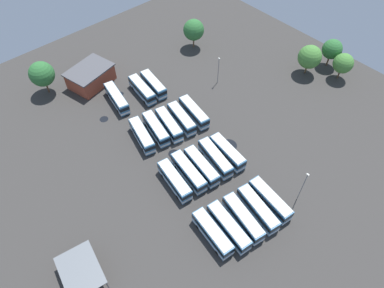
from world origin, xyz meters
TOP-DOWN VIEW (x-y plane):
  - ground_plane at (0.00, 0.00)m, footprint 122.34×122.34m
  - bus_row0_slot0 at (-23.24, -3.29)m, footprint 11.01×3.87m
  - bus_row0_slot1 at (-22.98, 0.19)m, footprint 11.21×4.55m
  - bus_row0_slot2 at (-22.39, 3.92)m, footprint 11.19×4.56m
  - bus_row0_slot3 at (-21.78, 7.42)m, footprint 11.38×4.05m
  - bus_row0_slot4 at (-20.64, 10.69)m, footprint 10.60×3.87m
  - bus_row1_slot0 at (-8.56, -5.65)m, footprint 10.61×3.80m
  - bus_row1_slot1 at (-7.93, -2.43)m, footprint 11.05×4.54m
  - bus_row1_slot2 at (-7.54, 1.48)m, footprint 10.88×4.08m
  - bus_row1_slot3 at (-6.75, 4.64)m, footprint 11.14×4.12m
  - bus_row1_slot4 at (-6.44, 8.38)m, footprint 10.75×4.17m
  - bus_row2_slot0 at (6.17, -8.54)m, footprint 10.93×4.32m
  - bus_row2_slot1 at (6.54, -4.73)m, footprint 10.56×4.50m
  - bus_row2_slot2 at (7.08, -1.11)m, footprint 10.70×4.77m
  - bus_row2_slot3 at (8.14, 2.13)m, footprint 10.63×4.74m
  - bus_row2_slot4 at (8.67, 5.96)m, footprint 10.65×4.97m
  - bus_row3_slot1 at (21.46, -7.38)m, footprint 10.59×4.09m
  - bus_row3_slot2 at (21.82, -3.81)m, footprint 10.94×3.96m
  - bus_row3_slot4 at (23.57, 3.20)m, footprint 11.34×4.68m
  - depot_building at (35.12, 3.96)m, footprint 11.21×13.63m
  - maintenance_shelter at (-10.70, 33.49)m, footprint 10.06×8.11m
  - lamp_post_mid_lot at (11.90, -22.63)m, footprint 0.56×0.28m
  - lamp_post_far_corner at (-26.46, -8.82)m, footprint 0.56×0.28m
  - tree_northwest at (-1.96, -44.60)m, footprint 6.54×6.54m
  - tree_north_edge at (29.09, -28.98)m, footprint 6.31×6.31m
  - tree_south_edge at (39.94, 14.78)m, footprint 6.60×6.60m
  - tree_east_edge at (-9.53, -49.74)m, footprint 5.54×5.54m
  - tree_northeast at (-4.08, -52.27)m, footprint 5.65×5.65m
  - puddle_between_rows at (-6.40, -8.55)m, footprint 3.99×3.99m
  - puddle_back_corner at (21.05, 9.15)m, footprint 2.21×2.21m
  - puddle_near_shelter at (0.41, 2.95)m, footprint 2.68×2.68m
  - puddle_centre_drain at (26.20, 0.54)m, footprint 1.74×1.74m

SIDE VIEW (x-z plane):
  - ground_plane at x=0.00m, z-range 0.00..0.00m
  - puddle_between_rows at x=-6.40m, z-range 0.00..0.01m
  - puddle_back_corner at x=21.05m, z-range 0.00..0.01m
  - puddle_near_shelter at x=0.41m, z-range 0.00..0.01m
  - puddle_centre_drain at x=26.20m, z-range 0.00..0.01m
  - bus_row2_slot1 at x=6.54m, z-range 0.10..3.61m
  - bus_row2_slot3 at x=8.14m, z-range 0.10..3.61m
  - bus_row2_slot4 at x=8.67m, z-range 0.10..3.61m
  - bus_row3_slot1 at x=21.46m, z-range 0.10..3.61m
  - bus_row0_slot4 at x=-20.64m, z-range 0.10..3.61m
  - bus_row1_slot0 at x=-8.56m, z-range 0.10..3.61m
  - bus_row2_slot2 at x=7.08m, z-range 0.10..3.61m
  - bus_row1_slot4 at x=-6.44m, z-range 0.10..3.61m
  - bus_row1_slot2 at x=-7.54m, z-range 0.10..3.61m
  - bus_row2_slot0 at x=6.17m, z-range 0.10..3.61m
  - bus_row3_slot2 at x=21.82m, z-range 0.10..3.61m
  - bus_row1_slot1 at x=-7.93m, z-range 0.10..3.61m
  - bus_row0_slot0 at x=-23.24m, z-range 0.10..3.61m
  - bus_row1_slot3 at x=-6.75m, z-range 0.10..3.61m
  - bus_row0_slot2 at x=-22.39m, z-range 0.10..3.61m
  - bus_row0_slot1 at x=-22.98m, z-range 0.10..3.61m
  - bus_row3_slot4 at x=23.57m, z-range 0.10..3.61m
  - bus_row0_slot3 at x=-21.78m, z-range 0.10..3.61m
  - depot_building at x=35.12m, z-range 0.02..5.02m
  - maintenance_shelter at x=-10.70m, z-range 1.62..5.23m
  - lamp_post_mid_lot at x=11.90m, z-range 0.42..8.79m
  - lamp_post_far_corner at x=-26.46m, z-range 0.42..9.76m
  - tree_east_edge at x=-9.53m, z-range 1.16..9.03m
  - tree_northwest at x=-1.96m, z-range 1.16..10.03m
  - tree_northeast at x=-4.08m, z-range 1.41..9.90m
  - tree_north_edge at x=29.09m, z-range 1.41..10.57m
  - tree_south_edge at x=39.94m, z-range 1.46..11.00m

